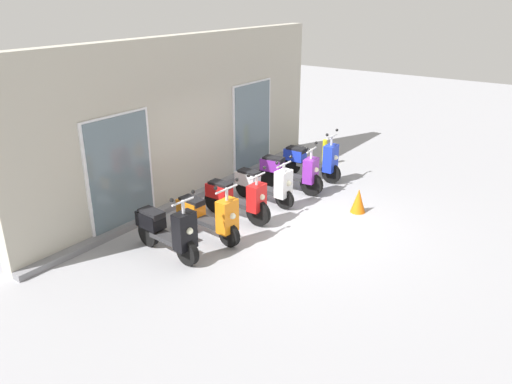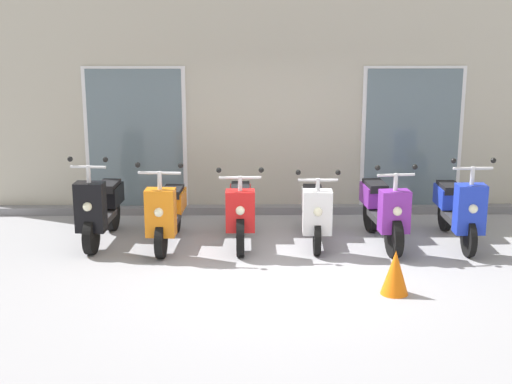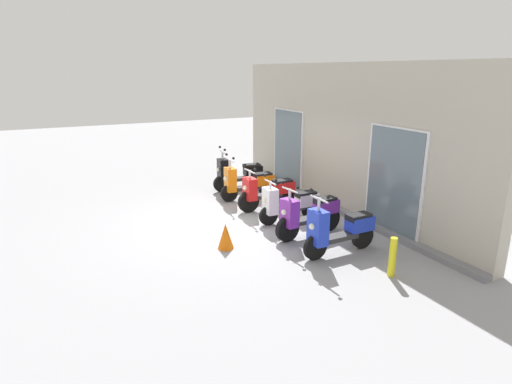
{
  "view_description": "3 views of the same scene",
  "coord_description": "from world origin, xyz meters",
  "px_view_note": "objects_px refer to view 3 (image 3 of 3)",
  "views": [
    {
      "loc": [
        -7.95,
        -4.75,
        4.42
      ],
      "look_at": [
        -0.67,
        0.46,
        0.79
      ],
      "focal_mm": 35.15,
      "sensor_mm": 36.0,
      "label": 1
    },
    {
      "loc": [
        -0.42,
        -8.8,
        3.26
      ],
      "look_at": [
        -0.3,
        0.87,
        0.78
      ],
      "focal_mm": 52.41,
      "sensor_mm": 36.0,
      "label": 2
    },
    {
      "loc": [
        8.4,
        -3.73,
        3.4
      ],
      "look_at": [
        -0.33,
        0.64,
        0.55
      ],
      "focal_mm": 29.52,
      "sensor_mm": 36.0,
      "label": 3
    }
  ],
  "objects_px": {
    "scooter_blue": "(339,229)",
    "curb_bollard": "(392,257)",
    "scooter_black": "(238,174)",
    "scooter_orange": "(247,182)",
    "traffic_cone": "(226,236)",
    "scooter_purple": "(309,214)",
    "scooter_red": "(268,191)",
    "scooter_white": "(289,203)"
  },
  "relations": [
    {
      "from": "scooter_black",
      "to": "scooter_orange",
      "type": "height_order",
      "value": "scooter_black"
    },
    {
      "from": "scooter_purple",
      "to": "scooter_blue",
      "type": "height_order",
      "value": "scooter_blue"
    },
    {
      "from": "scooter_white",
      "to": "scooter_purple",
      "type": "distance_m",
      "value": 0.93
    },
    {
      "from": "scooter_orange",
      "to": "scooter_white",
      "type": "distance_m",
      "value": 2.02
    },
    {
      "from": "scooter_orange",
      "to": "curb_bollard",
      "type": "distance_m",
      "value": 5.12
    },
    {
      "from": "scooter_black",
      "to": "scooter_red",
      "type": "distance_m",
      "value": 1.93
    },
    {
      "from": "scooter_purple",
      "to": "scooter_orange",
      "type": "bearing_deg",
      "value": -179.43
    },
    {
      "from": "scooter_orange",
      "to": "scooter_blue",
      "type": "xyz_separation_m",
      "value": [
        3.97,
        0.02,
        0.03
      ]
    },
    {
      "from": "scooter_black",
      "to": "scooter_white",
      "type": "xyz_separation_m",
      "value": [
        2.95,
        -0.03,
        -0.03
      ]
    },
    {
      "from": "scooter_blue",
      "to": "traffic_cone",
      "type": "distance_m",
      "value": 2.19
    },
    {
      "from": "curb_bollard",
      "to": "scooter_purple",
      "type": "bearing_deg",
      "value": -173.04
    },
    {
      "from": "scooter_red",
      "to": "curb_bollard",
      "type": "height_order",
      "value": "scooter_red"
    },
    {
      "from": "scooter_blue",
      "to": "curb_bollard",
      "type": "bearing_deg",
      "value": 13.57
    },
    {
      "from": "scooter_black",
      "to": "curb_bollard",
      "type": "bearing_deg",
      "value": 1.45
    },
    {
      "from": "scooter_white",
      "to": "traffic_cone",
      "type": "relative_size",
      "value": 2.99
    },
    {
      "from": "scooter_red",
      "to": "curb_bollard",
      "type": "distance_m",
      "value": 4.12
    },
    {
      "from": "scooter_blue",
      "to": "scooter_white",
      "type": "bearing_deg",
      "value": 177.41
    },
    {
      "from": "scooter_red",
      "to": "scooter_blue",
      "type": "xyz_separation_m",
      "value": [
        2.98,
        -0.08,
        0.04
      ]
    },
    {
      "from": "scooter_white",
      "to": "curb_bollard",
      "type": "relative_size",
      "value": 2.22
    },
    {
      "from": "scooter_black",
      "to": "scooter_white",
      "type": "bearing_deg",
      "value": -0.61
    },
    {
      "from": "scooter_white",
      "to": "scooter_blue",
      "type": "bearing_deg",
      "value": -2.59
    },
    {
      "from": "scooter_purple",
      "to": "scooter_black",
      "type": "bearing_deg",
      "value": 178.36
    },
    {
      "from": "scooter_orange",
      "to": "scooter_purple",
      "type": "relative_size",
      "value": 0.94
    },
    {
      "from": "scooter_red",
      "to": "scooter_black",
      "type": "bearing_deg",
      "value": 178.81
    },
    {
      "from": "scooter_black",
      "to": "traffic_cone",
      "type": "bearing_deg",
      "value": -27.54
    },
    {
      "from": "scooter_blue",
      "to": "curb_bollard",
      "type": "distance_m",
      "value": 1.18
    },
    {
      "from": "scooter_blue",
      "to": "scooter_red",
      "type": "bearing_deg",
      "value": 178.46
    },
    {
      "from": "scooter_red",
      "to": "traffic_cone",
      "type": "height_order",
      "value": "scooter_red"
    },
    {
      "from": "scooter_white",
      "to": "scooter_purple",
      "type": "relative_size",
      "value": 0.93
    },
    {
      "from": "scooter_red",
      "to": "traffic_cone",
      "type": "bearing_deg",
      "value": -46.78
    },
    {
      "from": "scooter_black",
      "to": "scooter_blue",
      "type": "relative_size",
      "value": 0.95
    },
    {
      "from": "scooter_red",
      "to": "scooter_blue",
      "type": "relative_size",
      "value": 1.01
    },
    {
      "from": "scooter_blue",
      "to": "scooter_purple",
      "type": "bearing_deg",
      "value": 179.48
    },
    {
      "from": "scooter_orange",
      "to": "curb_bollard",
      "type": "bearing_deg",
      "value": 3.29
    },
    {
      "from": "scooter_orange",
      "to": "traffic_cone",
      "type": "xyz_separation_m",
      "value": [
        2.77,
        -1.79,
        -0.21
      ]
    },
    {
      "from": "scooter_red",
      "to": "scooter_blue",
      "type": "distance_m",
      "value": 2.98
    },
    {
      "from": "scooter_black",
      "to": "traffic_cone",
      "type": "distance_m",
      "value": 4.18
    },
    {
      "from": "scooter_white",
      "to": "scooter_blue",
      "type": "distance_m",
      "value": 1.96
    },
    {
      "from": "scooter_purple",
      "to": "traffic_cone",
      "type": "height_order",
      "value": "scooter_purple"
    },
    {
      "from": "scooter_purple",
      "to": "scooter_blue",
      "type": "xyz_separation_m",
      "value": [
        1.03,
        -0.01,
        0.03
      ]
    },
    {
      "from": "scooter_purple",
      "to": "scooter_blue",
      "type": "distance_m",
      "value": 1.03
    },
    {
      "from": "scooter_red",
      "to": "scooter_white",
      "type": "xyz_separation_m",
      "value": [
        1.02,
        0.01,
        -0.01
      ]
    }
  ]
}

